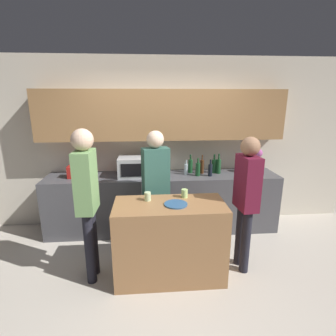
{
  "coord_description": "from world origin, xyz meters",
  "views": [
    {
      "loc": [
        -0.23,
        -2.51,
        2.09
      ],
      "look_at": [
        0.01,
        0.47,
        1.28
      ],
      "focal_mm": 28.0,
      "sensor_mm": 36.0,
      "label": 1
    }
  ],
  "objects_px": {
    "bottle_4": "(210,170)",
    "cup_1": "(185,193)",
    "bottle_2": "(198,169)",
    "microwave": "(136,167)",
    "person_center": "(246,194)",
    "bottle_5": "(214,166)",
    "bottle_3": "(202,166)",
    "toaster": "(77,172)",
    "plate_on_island": "(176,204)",
    "bottle_1": "(190,166)",
    "person_left": "(87,193)",
    "cup_0": "(148,196)",
    "bottle_6": "(218,166)",
    "person_right": "(156,182)",
    "potted_plant": "(258,161)",
    "bottle_0": "(186,169)"
  },
  "relations": [
    {
      "from": "potted_plant",
      "to": "person_center",
      "type": "distance_m",
      "value": 1.24
    },
    {
      "from": "toaster",
      "to": "bottle_3",
      "type": "height_order",
      "value": "bottle_3"
    },
    {
      "from": "person_left",
      "to": "microwave",
      "type": "bearing_deg",
      "value": 158.8
    },
    {
      "from": "potted_plant",
      "to": "bottle_4",
      "type": "bearing_deg",
      "value": -173.74
    },
    {
      "from": "bottle_2",
      "to": "person_center",
      "type": "height_order",
      "value": "person_center"
    },
    {
      "from": "bottle_0",
      "to": "bottle_2",
      "type": "xyz_separation_m",
      "value": [
        0.17,
        -0.09,
        0.02
      ]
    },
    {
      "from": "cup_1",
      "to": "person_center",
      "type": "distance_m",
      "value": 0.73
    },
    {
      "from": "bottle_2",
      "to": "person_right",
      "type": "relative_size",
      "value": 0.17
    },
    {
      "from": "bottle_2",
      "to": "cup_0",
      "type": "xyz_separation_m",
      "value": [
        -0.78,
        -0.99,
        -0.04
      ]
    },
    {
      "from": "bottle_4",
      "to": "person_right",
      "type": "xyz_separation_m",
      "value": [
        -0.85,
        -0.52,
        -0.0
      ]
    },
    {
      "from": "bottle_4",
      "to": "bottle_5",
      "type": "xyz_separation_m",
      "value": [
        0.1,
        0.17,
        0.02
      ]
    },
    {
      "from": "microwave",
      "to": "bottle_0",
      "type": "bearing_deg",
      "value": 2.09
    },
    {
      "from": "bottle_4",
      "to": "cup_1",
      "type": "relative_size",
      "value": 2.55
    },
    {
      "from": "bottle_3",
      "to": "toaster",
      "type": "bearing_deg",
      "value": -178.13
    },
    {
      "from": "cup_0",
      "to": "microwave",
      "type": "bearing_deg",
      "value": 99.57
    },
    {
      "from": "bottle_2",
      "to": "microwave",
      "type": "bearing_deg",
      "value": 176.57
    },
    {
      "from": "bottle_3",
      "to": "bottle_5",
      "type": "distance_m",
      "value": 0.2
    },
    {
      "from": "bottle_3",
      "to": "bottle_5",
      "type": "xyz_separation_m",
      "value": [
        0.2,
        0.02,
        -0.0
      ]
    },
    {
      "from": "microwave",
      "to": "bottle_0",
      "type": "distance_m",
      "value": 0.79
    },
    {
      "from": "plate_on_island",
      "to": "person_left",
      "type": "relative_size",
      "value": 0.15
    },
    {
      "from": "bottle_5",
      "to": "bottle_6",
      "type": "height_order",
      "value": "bottle_6"
    },
    {
      "from": "bottle_1",
      "to": "toaster",
      "type": "bearing_deg",
      "value": -176.06
    },
    {
      "from": "person_left",
      "to": "person_center",
      "type": "xyz_separation_m",
      "value": [
        1.82,
        0.04,
        -0.08
      ]
    },
    {
      "from": "bottle_0",
      "to": "person_left",
      "type": "bearing_deg",
      "value": -137.72
    },
    {
      "from": "cup_1",
      "to": "bottle_6",
      "type": "bearing_deg",
      "value": 56.28
    },
    {
      "from": "potted_plant",
      "to": "bottle_2",
      "type": "bearing_deg",
      "value": -176.52
    },
    {
      "from": "bottle_4",
      "to": "bottle_1",
      "type": "bearing_deg",
      "value": 143.17
    },
    {
      "from": "potted_plant",
      "to": "person_right",
      "type": "distance_m",
      "value": 1.74
    },
    {
      "from": "bottle_0",
      "to": "bottle_3",
      "type": "xyz_separation_m",
      "value": [
        0.26,
        0.04,
        0.03
      ]
    },
    {
      "from": "bottle_5",
      "to": "plate_on_island",
      "type": "relative_size",
      "value": 1.16
    },
    {
      "from": "cup_0",
      "to": "cup_1",
      "type": "xyz_separation_m",
      "value": [
        0.44,
        0.06,
        -0.0
      ]
    },
    {
      "from": "bottle_2",
      "to": "cup_1",
      "type": "distance_m",
      "value": 0.98
    },
    {
      "from": "toaster",
      "to": "bottle_0",
      "type": "relative_size",
      "value": 1.12
    },
    {
      "from": "plate_on_island",
      "to": "person_right",
      "type": "height_order",
      "value": "person_right"
    },
    {
      "from": "bottle_1",
      "to": "person_left",
      "type": "distance_m",
      "value": 1.84
    },
    {
      "from": "bottle_1",
      "to": "bottle_5",
      "type": "bearing_deg",
      "value": -5.63
    },
    {
      "from": "microwave",
      "to": "plate_on_island",
      "type": "distance_m",
      "value": 1.3
    },
    {
      "from": "toaster",
      "to": "bottle_5",
      "type": "distance_m",
      "value": 2.13
    },
    {
      "from": "toaster",
      "to": "person_right",
      "type": "relative_size",
      "value": 0.15
    },
    {
      "from": "toaster",
      "to": "cup_1",
      "type": "xyz_separation_m",
      "value": [
        1.5,
        -0.98,
        -0.02
      ]
    },
    {
      "from": "toaster",
      "to": "plate_on_island",
      "type": "bearing_deg",
      "value": -41.15
    },
    {
      "from": "toaster",
      "to": "cup_0",
      "type": "height_order",
      "value": "toaster"
    },
    {
      "from": "bottle_1",
      "to": "bottle_2",
      "type": "bearing_deg",
      "value": -64.23
    },
    {
      "from": "bottle_0",
      "to": "person_right",
      "type": "distance_m",
      "value": 0.81
    },
    {
      "from": "bottle_3",
      "to": "person_center",
      "type": "height_order",
      "value": "person_center"
    },
    {
      "from": "microwave",
      "to": "bottle_2",
      "type": "distance_m",
      "value": 0.95
    },
    {
      "from": "microwave",
      "to": "bottle_6",
      "type": "relative_size",
      "value": 1.65
    },
    {
      "from": "bottle_3",
      "to": "bottle_4",
      "type": "xyz_separation_m",
      "value": [
        0.1,
        -0.15,
        -0.02
      ]
    },
    {
      "from": "bottle_6",
      "to": "plate_on_island",
      "type": "distance_m",
      "value": 1.49
    },
    {
      "from": "bottle_1",
      "to": "person_center",
      "type": "xyz_separation_m",
      "value": [
        0.47,
        -1.21,
        -0.03
      ]
    }
  ]
}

